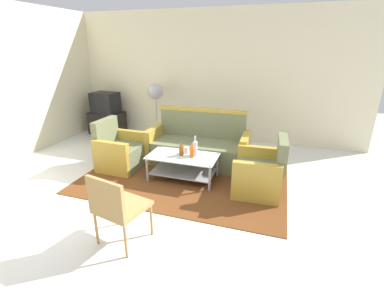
# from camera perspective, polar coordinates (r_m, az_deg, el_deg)

# --- Properties ---
(ground_plane) EXTENTS (14.00, 14.00, 0.00)m
(ground_plane) POSITION_cam_1_polar(r_m,az_deg,el_deg) (3.92, -6.86, -11.98)
(ground_plane) COLOR white
(wall_back) EXTENTS (6.52, 0.12, 2.80)m
(wall_back) POSITION_cam_1_polar(r_m,az_deg,el_deg) (6.27, 4.61, 13.80)
(wall_back) COLOR beige
(wall_back) RESTS_ON ground
(rug) EXTENTS (3.24, 2.14, 0.01)m
(rug) POSITION_cam_1_polar(r_m,az_deg,el_deg) (4.55, -1.72, -7.02)
(rug) COLOR brown
(rug) RESTS_ON ground
(couch) EXTENTS (1.82, 0.78, 0.96)m
(couch) POSITION_cam_1_polar(r_m,az_deg,el_deg) (4.99, 1.35, -0.57)
(couch) COLOR #6B704C
(couch) RESTS_ON rug
(armchair_left) EXTENTS (0.72, 0.78, 0.85)m
(armchair_left) POSITION_cam_1_polar(r_m,az_deg,el_deg) (4.99, -14.68, -1.62)
(armchair_left) COLOR #6B704C
(armchair_left) RESTS_ON rug
(armchair_right) EXTENTS (0.73, 0.79, 0.85)m
(armchair_right) POSITION_cam_1_polar(r_m,az_deg,el_deg) (4.15, 13.95, -6.06)
(armchair_right) COLOR #6B704C
(armchair_right) RESTS_ON rug
(coffee_table) EXTENTS (1.10, 0.60, 0.40)m
(coffee_table) POSITION_cam_1_polar(r_m,az_deg,el_deg) (4.41, -1.90, -4.09)
(coffee_table) COLOR silver
(coffee_table) RESTS_ON rug
(bottle_clear) EXTENTS (0.07, 0.07, 0.32)m
(bottle_clear) POSITION_cam_1_polar(r_m,az_deg,el_deg) (4.33, 0.65, -0.80)
(bottle_clear) COLOR silver
(bottle_clear) RESTS_ON coffee_table
(bottle_orange) EXTENTS (0.07, 0.07, 0.22)m
(bottle_orange) POSITION_cam_1_polar(r_m,az_deg,el_deg) (4.26, -0.01, -1.68)
(bottle_orange) COLOR #D85919
(bottle_orange) RESTS_ON coffee_table
(bottle_brown) EXTENTS (0.07, 0.07, 0.23)m
(bottle_brown) POSITION_cam_1_polar(r_m,az_deg,el_deg) (4.34, -2.25, -1.29)
(bottle_brown) COLOR brown
(bottle_brown) RESTS_ON coffee_table
(cup) EXTENTS (0.08, 0.08, 0.10)m
(cup) POSITION_cam_1_polar(r_m,az_deg,el_deg) (4.44, -1.19, -1.27)
(cup) COLOR silver
(cup) RESTS_ON coffee_table
(tv_stand) EXTENTS (0.80, 0.50, 0.52)m
(tv_stand) POSITION_cam_1_polar(r_m,az_deg,el_deg) (7.08, -17.20, 4.27)
(tv_stand) COLOR black
(tv_stand) RESTS_ON ground
(television) EXTENTS (0.64, 0.49, 0.48)m
(television) POSITION_cam_1_polar(r_m,az_deg,el_deg) (6.97, -17.60, 8.23)
(television) COLOR black
(television) RESTS_ON tv_stand
(pedestal_fan) EXTENTS (0.36, 0.36, 1.27)m
(pedestal_fan) POSITION_cam_1_polar(r_m,az_deg,el_deg) (6.30, -7.60, 10.16)
(pedestal_fan) COLOR #2D2D33
(pedestal_fan) RESTS_ON ground
(wicker_chair) EXTENTS (0.57, 0.57, 0.84)m
(wicker_chair) POSITION_cam_1_polar(r_m,az_deg,el_deg) (3.03, -15.54, -12.12)
(wicker_chair) COLOR #AD844C
(wicker_chair) RESTS_ON ground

